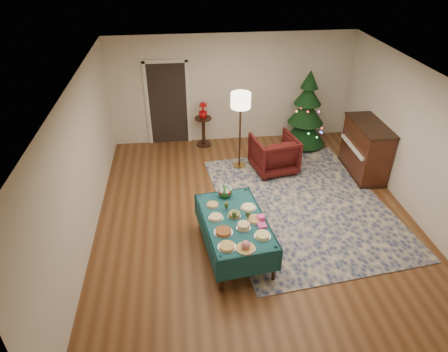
{
  "coord_description": "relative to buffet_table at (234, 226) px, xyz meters",
  "views": [
    {
      "loc": [
        -1.32,
        -5.93,
        4.74
      ],
      "look_at": [
        -0.59,
        0.25,
        0.86
      ],
      "focal_mm": 32.0,
      "sensor_mm": 36.0,
      "label": 1
    }
  ],
  "objects": [
    {
      "name": "platter_1",
      "position": [
        0.06,
        -0.72,
        0.19
      ],
      "size": [
        0.3,
        0.3,
        0.15
      ],
      "color": "silver",
      "rests_on": "buffet_table"
    },
    {
      "name": "room_shell",
      "position": [
        0.54,
        0.83,
        0.8
      ],
      "size": [
        7.0,
        7.0,
        7.0
      ],
      "color": "#593319",
      "rests_on": "ground"
    },
    {
      "name": "platter_4",
      "position": [
        0.11,
        -0.24,
        0.18
      ],
      "size": [
        0.23,
        0.23,
        0.09
      ],
      "color": "silver",
      "rests_on": "buffet_table"
    },
    {
      "name": "potted_plant",
      "position": [
        -0.22,
        4.03,
        0.31
      ],
      "size": [
        0.22,
        0.39,
        0.22
      ],
      "primitive_type": "imported",
      "color": "#B80D0E",
      "rests_on": "side_table"
    },
    {
      "name": "goblet_2",
      "position": [
        -0.01,
        0.0,
        0.22
      ],
      "size": [
        0.07,
        0.07,
        0.16
      ],
      "color": "#2D471E",
      "rests_on": "buffet_table"
    },
    {
      "name": "piano",
      "position": [
        3.23,
        2.23,
        0.04
      ],
      "size": [
        0.67,
        1.4,
        1.21
      ],
      "color": "black",
      "rests_on": "ground"
    },
    {
      "name": "side_table",
      "position": [
        -0.22,
        4.03,
        -0.18
      ],
      "size": [
        0.42,
        0.42,
        0.75
      ],
      "color": "black",
      "rests_on": "ground"
    },
    {
      "name": "christmas_tree",
      "position": [
        2.3,
        3.73,
        0.33
      ],
      "size": [
        1.3,
        1.3,
        1.95
      ],
      "color": "black",
      "rests_on": "ground"
    },
    {
      "name": "platter_5",
      "position": [
        0.33,
        -0.05,
        0.15
      ],
      "size": [
        0.28,
        0.28,
        0.04
      ],
      "color": "silver",
      "rests_on": "buffet_table"
    },
    {
      "name": "gift_box",
      "position": [
        0.42,
        -0.07,
        0.18
      ],
      "size": [
        0.12,
        0.12,
        0.09
      ],
      "primitive_type": "cube",
      "rotation": [
        0.0,
        0.0,
        0.12
      ],
      "color": "#F54491",
      "rests_on": "buffet_table"
    },
    {
      "name": "platter_8",
      "position": [
        0.28,
        0.28,
        0.15
      ],
      "size": [
        0.27,
        0.27,
        0.04
      ],
      "color": "silver",
      "rests_on": "buffet_table"
    },
    {
      "name": "platter_7",
      "position": [
        0.01,
        0.09,
        0.17
      ],
      "size": [
        0.22,
        0.22,
        0.07
      ],
      "color": "silver",
      "rests_on": "buffet_table"
    },
    {
      "name": "armchair",
      "position": [
        1.26,
        2.58,
        -0.08
      ],
      "size": [
        1.06,
        1.01,
        0.94
      ],
      "primitive_type": "imported",
      "rotation": [
        0.0,
        0.0,
        3.33
      ],
      "color": "#410F0E",
      "rests_on": "ground"
    },
    {
      "name": "doorway",
      "position": [
        -1.06,
        4.31,
        0.55
      ],
      "size": [
        1.08,
        0.04,
        2.16
      ],
      "color": "black",
      "rests_on": "ground"
    },
    {
      "name": "platter_0",
      "position": [
        -0.21,
        -0.65,
        0.16
      ],
      "size": [
        0.28,
        0.28,
        0.04
      ],
      "color": "silver",
      "rests_on": "buffet_table"
    },
    {
      "name": "platter_3",
      "position": [
        -0.22,
        -0.3,
        0.16
      ],
      "size": [
        0.3,
        0.3,
        0.05
      ],
      "color": "silver",
      "rests_on": "buffet_table"
    },
    {
      "name": "buffet_table",
      "position": [
        0.0,
        0.0,
        0.0
      ],
      "size": [
        1.24,
        1.87,
        0.68
      ],
      "color": "black",
      "rests_on": "ground"
    },
    {
      "name": "goblet_1",
      "position": [
        0.21,
        -0.02,
        0.22
      ],
      "size": [
        0.07,
        0.07,
        0.16
      ],
      "color": "#2D471E",
      "rests_on": "buffet_table"
    },
    {
      "name": "platter_9",
      "position": [
        -0.32,
        0.43,
        0.15
      ],
      "size": [
        0.22,
        0.22,
        0.04
      ],
      "color": "silver",
      "rests_on": "buffet_table"
    },
    {
      "name": "rug",
      "position": [
        1.55,
        1.2,
        -0.54
      ],
      "size": [
        3.67,
        4.55,
        0.02
      ],
      "primitive_type": "cube",
      "rotation": [
        0.0,
        0.0,
        0.12
      ],
      "color": "navy",
      "rests_on": "ground"
    },
    {
      "name": "platter_6",
      "position": [
        -0.3,
        0.07,
        0.16
      ],
      "size": [
        0.25,
        0.25,
        0.05
      ],
      "color": "silver",
      "rests_on": "buffet_table"
    },
    {
      "name": "napkin_stack",
      "position": [
        0.41,
        -0.22,
        0.15
      ],
      "size": [
        0.15,
        0.15,
        0.04
      ],
      "primitive_type": "cube",
      "rotation": [
        0.0,
        0.0,
        0.12
      ],
      "color": "#DC3D91",
      "rests_on": "buffet_table"
    },
    {
      "name": "platter_2",
      "position": [
        0.37,
        -0.47,
        0.16
      ],
      "size": [
        0.26,
        0.26,
        0.06
      ],
      "color": "silver",
      "rests_on": "buffet_table"
    },
    {
      "name": "centerpiece",
      "position": [
        -0.07,
        0.68,
        0.25
      ],
      "size": [
        0.25,
        0.25,
        0.28
      ],
      "color": "#1E4C1E",
      "rests_on": "buffet_table"
    },
    {
      "name": "floor_lamp",
      "position": [
        0.52,
        2.85,
        0.97
      ],
      "size": [
        0.43,
        0.43,
        1.79
      ],
      "color": "#A57F3F",
      "rests_on": "ground"
    },
    {
      "name": "goblet_0",
      "position": [
        -0.1,
        0.27,
        0.22
      ],
      "size": [
        0.07,
        0.07,
        0.16
      ],
      "color": "#2D471E",
      "rests_on": "buffet_table"
    }
  ]
}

